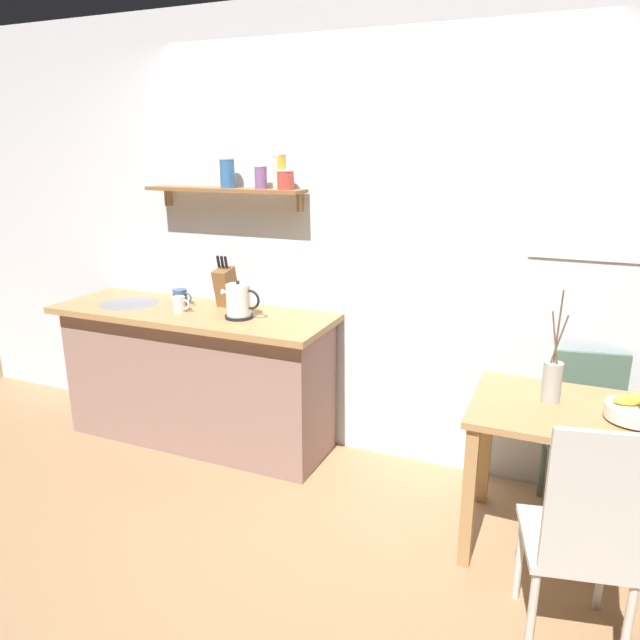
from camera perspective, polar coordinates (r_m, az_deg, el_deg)
name	(u,v)px	position (r m, az deg, el deg)	size (l,w,h in m)	color
ground_plane	(319,495)	(3.46, -0.10, -16.56)	(14.00, 14.00, 0.00)	#A87F56
back_wall	(395,242)	(3.50, 7.24, 7.47)	(6.80, 0.11, 2.70)	silver
kitchen_counter	(197,375)	(3.95, -11.76, -5.22)	(1.83, 0.63, 0.90)	gray
wall_shelf	(246,182)	(3.67, -7.18, 13.11)	(1.06, 0.20, 0.34)	brown
dining_table	(585,437)	(2.99, 24.19, -10.24)	(1.01, 0.67, 0.74)	tan
dining_chair_near	(584,534)	(2.48, 24.14, -18.35)	(0.46, 0.48, 0.99)	silver
dining_chair_far	(588,429)	(3.40, 24.49, -9.53)	(0.49, 0.48, 0.86)	#4C6B5B
fruit_bowl	(635,410)	(2.91, 28.13, -7.70)	(0.24, 0.24, 0.13)	silver
twig_vase	(552,381)	(2.94, 21.50, -5.47)	(0.09, 0.09, 0.54)	#B7B2A8
electric_kettle	(239,301)	(3.55, -7.83, 1.79)	(0.25, 0.17, 0.23)	black
knife_block	(226,286)	(3.82, -9.10, 3.27)	(0.10, 0.17, 0.33)	brown
coffee_mug_by_sink	(180,297)	(3.93, -13.33, 2.15)	(0.14, 0.09, 0.10)	#3D5B89
coffee_mug_spare	(179,304)	(3.77, -13.42, 1.50)	(0.12, 0.08, 0.10)	white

